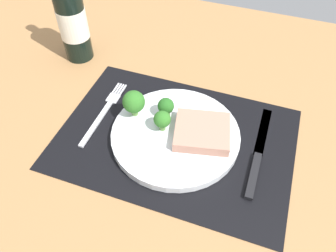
{
  "coord_description": "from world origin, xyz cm",
  "views": [
    {
      "loc": [
        12.81,
        -40.22,
        51.11
      ],
      "look_at": [
        -1.93,
        1.06,
        1.9
      ],
      "focal_mm": 35.73,
      "sensor_mm": 36.0,
      "label": 1
    }
  ],
  "objects_px": {
    "fork": "(104,112)",
    "plate": "(175,135)",
    "wine_bottle": "(72,18)",
    "knife": "(258,157)",
    "steak": "(202,132)"
  },
  "relations": [
    {
      "from": "fork",
      "to": "knife",
      "type": "relative_size",
      "value": 0.83
    },
    {
      "from": "plate",
      "to": "wine_bottle",
      "type": "bearing_deg",
      "value": 150.67
    },
    {
      "from": "plate",
      "to": "knife",
      "type": "relative_size",
      "value": 1.09
    },
    {
      "from": "wine_bottle",
      "to": "fork",
      "type": "bearing_deg",
      "value": -47.38
    },
    {
      "from": "steak",
      "to": "wine_bottle",
      "type": "bearing_deg",
      "value": 155.44
    },
    {
      "from": "steak",
      "to": "wine_bottle",
      "type": "xyz_separation_m",
      "value": [
        -0.36,
        0.17,
        0.08
      ]
    },
    {
      "from": "knife",
      "to": "fork",
      "type": "bearing_deg",
      "value": 179.81
    },
    {
      "from": "knife",
      "to": "wine_bottle",
      "type": "distance_m",
      "value": 0.51
    },
    {
      "from": "fork",
      "to": "wine_bottle",
      "type": "bearing_deg",
      "value": 129.97
    },
    {
      "from": "fork",
      "to": "knife",
      "type": "xyz_separation_m",
      "value": [
        0.32,
        -0.01,
        0.0
      ]
    },
    {
      "from": "fork",
      "to": "plate",
      "type": "bearing_deg",
      "value": -7.61
    },
    {
      "from": "fork",
      "to": "knife",
      "type": "height_order",
      "value": "knife"
    },
    {
      "from": "plate",
      "to": "wine_bottle",
      "type": "relative_size",
      "value": 0.89
    },
    {
      "from": "steak",
      "to": "wine_bottle",
      "type": "relative_size",
      "value": 0.36
    },
    {
      "from": "knife",
      "to": "steak",
      "type": "bearing_deg",
      "value": 178.92
    }
  ]
}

